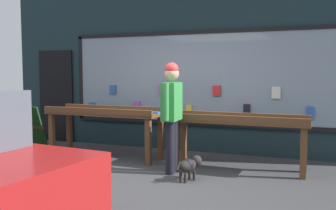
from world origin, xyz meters
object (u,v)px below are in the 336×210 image
sandwich_board_sign (24,128)px  display_table_left (105,117)px  display_table_right (238,126)px  person_browsing (172,108)px  small_dog (189,165)px

sandwich_board_sign → display_table_left: bearing=14.9°
display_table_right → person_browsing: person_browsing is taller
display_table_right → sandwich_board_sign: display_table_right is taller
display_table_left → display_table_right: 2.50m
small_dog → sandwich_board_sign: sandwich_board_sign is taller
person_browsing → small_dog: (0.39, -0.30, -0.80)m
sandwich_board_sign → small_dog: bearing=0.4°
display_table_left → small_dog: (1.96, -0.92, -0.53)m
display_table_right → sandwich_board_sign: (-4.36, -0.06, -0.27)m
small_dog → display_table_left: bearing=88.6°
small_dog → sandwich_board_sign: (-3.82, 0.85, 0.22)m
display_table_left → sandwich_board_sign: (-1.86, -0.06, -0.30)m
display_table_right → small_dog: (-0.54, -0.92, -0.49)m
display_table_left → sandwich_board_sign: size_ratio=2.54×
person_browsing → display_table_right: bearing=-60.2°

